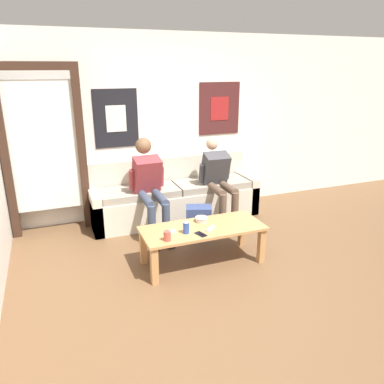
{
  "coord_description": "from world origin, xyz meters",
  "views": [
    {
      "loc": [
        -1.55,
        -2.78,
        2.1
      ],
      "look_at": [
        -0.01,
        1.17,
        0.67
      ],
      "focal_mm": 35.0,
      "sensor_mm": 36.0,
      "label": 1
    }
  ],
  "objects_px": {
    "person_seated_teen": "(218,178)",
    "game_controller_near_left": "(169,232)",
    "backpack": "(199,223)",
    "coffee_table": "(203,233)",
    "ceramic_bowl": "(201,219)",
    "game_controller_near_right": "(211,229)",
    "pillar_candle": "(167,236)",
    "couch": "(175,198)",
    "person_seated_adult": "(149,183)",
    "drink_can_blue": "(186,228)",
    "cell_phone": "(201,234)"
  },
  "relations": [
    {
      "from": "couch",
      "to": "coffee_table",
      "type": "bearing_deg",
      "value": -95.81
    },
    {
      "from": "ceramic_bowl",
      "to": "game_controller_near_left",
      "type": "relative_size",
      "value": 1.01
    },
    {
      "from": "coffee_table",
      "to": "backpack",
      "type": "bearing_deg",
      "value": 71.49
    },
    {
      "from": "drink_can_blue",
      "to": "game_controller_near_right",
      "type": "xyz_separation_m",
      "value": [
        0.28,
        -0.01,
        -0.05
      ]
    },
    {
      "from": "couch",
      "to": "pillar_candle",
      "type": "height_order",
      "value": "couch"
    },
    {
      "from": "person_seated_adult",
      "to": "game_controller_near_right",
      "type": "relative_size",
      "value": 9.16
    },
    {
      "from": "backpack",
      "to": "game_controller_near_right",
      "type": "xyz_separation_m",
      "value": [
        -0.16,
        -0.73,
        0.25
      ]
    },
    {
      "from": "person_seated_adult",
      "to": "cell_phone",
      "type": "relative_size",
      "value": 8.15
    },
    {
      "from": "pillar_candle",
      "to": "game_controller_near_left",
      "type": "height_order",
      "value": "pillar_candle"
    },
    {
      "from": "cell_phone",
      "to": "person_seated_teen",
      "type": "bearing_deg",
      "value": 57.67
    },
    {
      "from": "coffee_table",
      "to": "game_controller_near_right",
      "type": "bearing_deg",
      "value": -60.12
    },
    {
      "from": "game_controller_near_left",
      "to": "coffee_table",
      "type": "bearing_deg",
      "value": 3.4
    },
    {
      "from": "couch",
      "to": "game_controller_near_left",
      "type": "relative_size",
      "value": 16.34
    },
    {
      "from": "backpack",
      "to": "game_controller_near_left",
      "type": "distance_m",
      "value": 0.92
    },
    {
      "from": "backpack",
      "to": "drink_can_blue",
      "type": "distance_m",
      "value": 0.89
    },
    {
      "from": "person_seated_teen",
      "to": "drink_can_blue",
      "type": "xyz_separation_m",
      "value": [
        -0.89,
        -1.1,
        -0.14
      ]
    },
    {
      "from": "coffee_table",
      "to": "drink_can_blue",
      "type": "height_order",
      "value": "drink_can_blue"
    },
    {
      "from": "coffee_table",
      "to": "drink_can_blue",
      "type": "distance_m",
      "value": 0.27
    },
    {
      "from": "backpack",
      "to": "ceramic_bowl",
      "type": "height_order",
      "value": "ceramic_bowl"
    },
    {
      "from": "drink_can_blue",
      "to": "game_controller_near_left",
      "type": "height_order",
      "value": "drink_can_blue"
    },
    {
      "from": "backpack",
      "to": "game_controller_near_left",
      "type": "bearing_deg",
      "value": -132.4
    },
    {
      "from": "person_seated_adult",
      "to": "pillar_candle",
      "type": "distance_m",
      "value": 1.21
    },
    {
      "from": "backpack",
      "to": "pillar_candle",
      "type": "relative_size",
      "value": 3.56
    },
    {
      "from": "ceramic_bowl",
      "to": "pillar_candle",
      "type": "xyz_separation_m",
      "value": [
        -0.51,
        -0.32,
        0.02
      ]
    },
    {
      "from": "backpack",
      "to": "game_controller_near_left",
      "type": "height_order",
      "value": "game_controller_near_left"
    },
    {
      "from": "game_controller_near_right",
      "to": "drink_can_blue",
      "type": "bearing_deg",
      "value": 177.31
    },
    {
      "from": "person_seated_teen",
      "to": "drink_can_blue",
      "type": "relative_size",
      "value": 9.27
    },
    {
      "from": "game_controller_near_right",
      "to": "cell_phone",
      "type": "distance_m",
      "value": 0.17
    },
    {
      "from": "person_seated_teen",
      "to": "game_controller_near_left",
      "type": "relative_size",
      "value": 7.91
    },
    {
      "from": "couch",
      "to": "backpack",
      "type": "xyz_separation_m",
      "value": [
        0.07,
        -0.75,
        -0.1
      ]
    },
    {
      "from": "backpack",
      "to": "ceramic_bowl",
      "type": "bearing_deg",
      "value": -108.84
    },
    {
      "from": "backpack",
      "to": "coffee_table",
      "type": "bearing_deg",
      "value": -108.51
    },
    {
      "from": "couch",
      "to": "person_seated_adult",
      "type": "relative_size",
      "value": 1.95
    },
    {
      "from": "person_seated_adult",
      "to": "game_controller_near_right",
      "type": "height_order",
      "value": "person_seated_adult"
    },
    {
      "from": "drink_can_blue",
      "to": "backpack",
      "type": "bearing_deg",
      "value": 58.65
    },
    {
      "from": "game_controller_near_left",
      "to": "game_controller_near_right",
      "type": "xyz_separation_m",
      "value": [
        0.44,
        -0.07,
        0.0
      ]
    },
    {
      "from": "person_seated_teen",
      "to": "pillar_candle",
      "type": "bearing_deg",
      "value": -133.16
    },
    {
      "from": "pillar_candle",
      "to": "cell_phone",
      "type": "height_order",
      "value": "pillar_candle"
    },
    {
      "from": "person_seated_adult",
      "to": "drink_can_blue",
      "type": "relative_size",
      "value": 9.83
    },
    {
      "from": "ceramic_bowl",
      "to": "pillar_candle",
      "type": "distance_m",
      "value": 0.6
    },
    {
      "from": "game_controller_near_right",
      "to": "pillar_candle",
      "type": "bearing_deg",
      "value": -170.83
    },
    {
      "from": "person_seated_adult",
      "to": "person_seated_teen",
      "type": "distance_m",
      "value": 0.98
    },
    {
      "from": "person_seated_teen",
      "to": "person_seated_adult",
      "type": "bearing_deg",
      "value": -179.58
    },
    {
      "from": "person_seated_teen",
      "to": "backpack",
      "type": "height_order",
      "value": "person_seated_teen"
    },
    {
      "from": "pillar_candle",
      "to": "drink_can_blue",
      "type": "xyz_separation_m",
      "value": [
        0.24,
        0.1,
        0.01
      ]
    },
    {
      "from": "coffee_table",
      "to": "person_seated_teen",
      "type": "xyz_separation_m",
      "value": [
        0.66,
        1.02,
        0.27
      ]
    },
    {
      "from": "person_seated_adult",
      "to": "drink_can_blue",
      "type": "height_order",
      "value": "person_seated_adult"
    },
    {
      "from": "person_seated_teen",
      "to": "backpack",
      "type": "relative_size",
      "value": 2.81
    },
    {
      "from": "cell_phone",
      "to": "couch",
      "type": "bearing_deg",
      "value": 81.47
    },
    {
      "from": "backpack",
      "to": "ceramic_bowl",
      "type": "distance_m",
      "value": 0.58
    }
  ]
}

